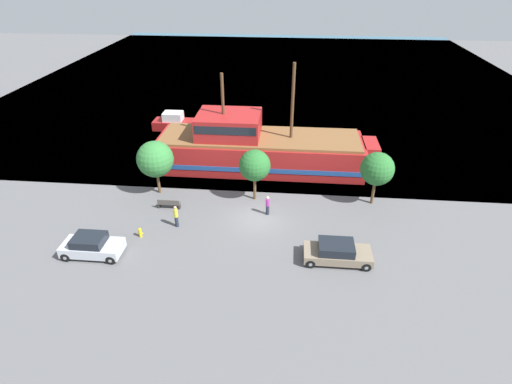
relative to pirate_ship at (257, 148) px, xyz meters
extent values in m
plane|color=#5B5B5E|center=(0.79, -9.04, -1.94)|extent=(160.00, 160.00, 0.00)
plane|color=#38667F|center=(0.79, 34.96, -1.94)|extent=(80.00, 80.00, 0.00)
cube|color=#A31E1E|center=(0.26, 0.00, -0.49)|extent=(19.46, 5.82, 2.90)
cube|color=#234C93|center=(0.26, 0.00, -0.93)|extent=(19.07, 5.90, 0.45)
cube|color=#A31E1E|center=(10.59, 0.00, -0.06)|extent=(1.40, 3.20, 2.03)
cube|color=brown|center=(0.26, 0.00, 1.08)|extent=(18.68, 5.36, 0.25)
cube|color=#A31E1E|center=(-2.66, 0.00, 2.25)|extent=(5.84, 4.66, 2.09)
cube|color=black|center=(-2.66, 0.00, 2.56)|extent=(5.55, 4.72, 0.75)
cylinder|color=#4C331E|center=(3.18, 0.00, 4.63)|extent=(0.28, 0.28, 6.85)
cylinder|color=#4C331E|center=(-3.14, 0.00, 4.12)|extent=(0.28, 0.28, 5.82)
cube|color=maroon|center=(-10.31, 8.86, -1.42)|extent=(5.51, 2.16, 1.04)
cube|color=silver|center=(-10.72, 8.86, -0.42)|extent=(2.21, 1.69, 0.97)
cube|color=black|center=(-10.06, 8.86, -0.42)|extent=(0.12, 1.51, 0.78)
cube|color=#B7BCC6|center=(-10.06, -14.47, -1.34)|extent=(4.05, 1.83, 0.71)
cube|color=black|center=(-10.18, -14.47, -0.70)|extent=(2.11, 1.65, 0.58)
cylinder|color=black|center=(-8.49, -15.30, -1.62)|extent=(0.65, 0.22, 0.65)
cylinder|color=gray|center=(-8.49, -15.30, -1.62)|extent=(0.25, 0.25, 0.25)
cylinder|color=black|center=(-8.49, -13.65, -1.62)|extent=(0.65, 0.22, 0.65)
cylinder|color=gray|center=(-8.49, -13.65, -1.62)|extent=(0.25, 0.25, 0.25)
cylinder|color=black|center=(-11.63, -15.30, -1.62)|extent=(0.65, 0.22, 0.65)
cylinder|color=gray|center=(-11.63, -15.30, -1.62)|extent=(0.25, 0.25, 0.25)
cylinder|color=black|center=(-11.63, -13.65, -1.62)|extent=(0.65, 0.22, 0.65)
cylinder|color=gray|center=(-11.63, -13.65, -1.62)|extent=(0.25, 0.25, 0.25)
cube|color=#7F705B|center=(6.63, -13.59, -1.41)|extent=(4.52, 1.92, 0.59)
cube|color=black|center=(6.49, -13.59, -0.81)|extent=(2.35, 1.73, 0.62)
cylinder|color=black|center=(8.44, -14.46, -1.62)|extent=(0.64, 0.22, 0.64)
cylinder|color=gray|center=(8.44, -14.46, -1.62)|extent=(0.24, 0.25, 0.24)
cylinder|color=black|center=(8.44, -12.72, -1.62)|extent=(0.64, 0.22, 0.64)
cylinder|color=gray|center=(8.44, -12.72, -1.62)|extent=(0.24, 0.25, 0.24)
cylinder|color=black|center=(4.81, -14.46, -1.62)|extent=(0.64, 0.22, 0.64)
cylinder|color=gray|center=(4.81, -14.46, -1.62)|extent=(0.24, 0.25, 0.24)
cylinder|color=black|center=(4.81, -12.72, -1.62)|extent=(0.64, 0.22, 0.64)
cylinder|color=gray|center=(4.81, -12.72, -1.62)|extent=(0.24, 0.25, 0.24)
cylinder|color=yellow|center=(-7.53, -12.20, -1.66)|extent=(0.22, 0.22, 0.56)
sphere|color=yellow|center=(-7.53, -12.20, -1.30)|extent=(0.25, 0.25, 0.25)
cylinder|color=yellow|center=(-7.69, -12.20, -1.63)|extent=(0.10, 0.09, 0.09)
cylinder|color=yellow|center=(-7.37, -12.20, -1.63)|extent=(0.10, 0.09, 0.09)
cube|color=#4C4742|center=(-6.49, -8.19, -1.52)|extent=(1.82, 0.45, 0.05)
cube|color=#4C4742|center=(-6.49, -8.39, -1.29)|extent=(1.82, 0.06, 0.40)
cube|color=#2D2D2D|center=(-7.34, -8.19, -1.74)|extent=(0.12, 0.36, 0.40)
cube|color=#2D2D2D|center=(-5.64, -8.19, -1.74)|extent=(0.12, 0.36, 0.40)
cylinder|color=#232838|center=(1.58, -8.40, -1.54)|extent=(0.27, 0.27, 0.81)
cylinder|color=#99338C|center=(1.58, -8.40, -0.82)|extent=(0.32, 0.32, 0.62)
sphere|color=beige|center=(1.58, -8.40, -0.40)|extent=(0.22, 0.22, 0.22)
cylinder|color=#232838|center=(-5.20, -10.67, -1.50)|extent=(0.27, 0.27, 0.89)
cylinder|color=gold|center=(-5.20, -10.67, -0.72)|extent=(0.32, 0.32, 0.68)
sphere|color=tan|center=(-5.20, -10.67, -0.25)|extent=(0.24, 0.24, 0.24)
cylinder|color=brown|center=(-8.03, -5.84, -0.98)|extent=(0.24, 0.24, 1.92)
sphere|color=#337A38|center=(-8.03, -5.84, 1.28)|extent=(3.06, 3.06, 3.06)
cylinder|color=brown|center=(0.34, -6.15, -0.90)|extent=(0.24, 0.24, 2.08)
sphere|color=#286B2D|center=(0.34, -6.15, 1.24)|extent=(2.59, 2.59, 2.59)
cylinder|color=brown|center=(10.13, -5.94, -0.91)|extent=(0.24, 0.24, 2.07)
sphere|color=#286B2D|center=(10.13, -5.94, 1.27)|extent=(2.69, 2.69, 2.69)
camera|label=1|loc=(3.05, -34.89, 15.93)|focal=28.00mm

